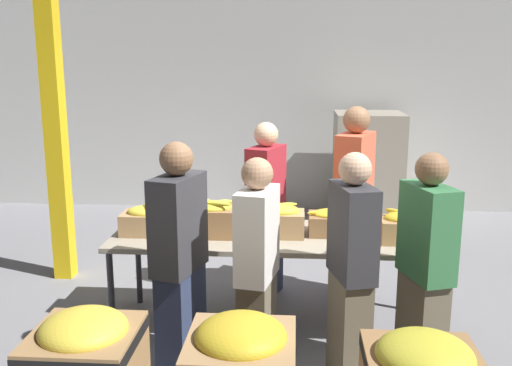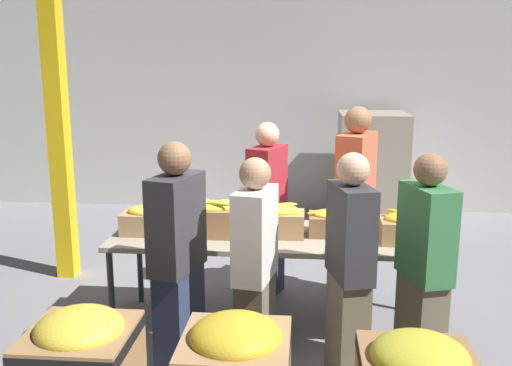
{
  "view_description": "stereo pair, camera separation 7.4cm",
  "coord_description": "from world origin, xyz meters",
  "px_view_note": "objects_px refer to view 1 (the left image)",
  "views": [
    {
      "loc": [
        0.19,
        -4.41,
        2.2
      ],
      "look_at": [
        -0.12,
        -0.01,
        1.23
      ],
      "focal_mm": 40.0,
      "sensor_mm": 36.0,
      "label": 1
    },
    {
      "loc": [
        0.26,
        -4.41,
        2.2
      ],
      "look_at": [
        -0.12,
        -0.01,
        1.23
      ],
      "focal_mm": 40.0,
      "sensor_mm": 36.0,
      "label": 2
    }
  ],
  "objects_px": {
    "banana_box_1": "(210,218)",
    "volunteer_4": "(266,211)",
    "banana_box_2": "(276,220)",
    "volunteer_0": "(353,205)",
    "volunteer_1": "(257,273)",
    "banana_box_3": "(337,221)",
    "volunteer_5": "(180,265)",
    "pallet_stack_0": "(367,169)",
    "banana_box_0": "(148,220)",
    "banana_box_4": "(406,227)",
    "volunteer_3": "(425,272)",
    "volunteer_2": "(351,271)",
    "sorting_table": "(271,240)",
    "support_pillar": "(52,79)"
  },
  "relations": [
    {
      "from": "banana_box_2",
      "to": "support_pillar",
      "type": "relative_size",
      "value": 0.11
    },
    {
      "from": "banana_box_2",
      "to": "banana_box_3",
      "type": "relative_size",
      "value": 0.95
    },
    {
      "from": "volunteer_1",
      "to": "support_pillar",
      "type": "bearing_deg",
      "value": 60.94
    },
    {
      "from": "volunteer_3",
      "to": "banana_box_0",
      "type": "bearing_deg",
      "value": 53.16
    },
    {
      "from": "volunteer_0",
      "to": "volunteer_1",
      "type": "xyz_separation_m",
      "value": [
        -0.78,
        -1.45,
        -0.11
      ]
    },
    {
      "from": "volunteer_2",
      "to": "volunteer_5",
      "type": "distance_m",
      "value": 1.16
    },
    {
      "from": "banana_box_0",
      "to": "banana_box_3",
      "type": "xyz_separation_m",
      "value": [
        1.53,
        0.09,
        -0.01
      ]
    },
    {
      "from": "banana_box_3",
      "to": "support_pillar",
      "type": "bearing_deg",
      "value": 161.06
    },
    {
      "from": "banana_box_2",
      "to": "banana_box_3",
      "type": "bearing_deg",
      "value": 8.22
    },
    {
      "from": "banana_box_1",
      "to": "volunteer_4",
      "type": "xyz_separation_m",
      "value": [
        0.41,
        0.7,
        -0.13
      ]
    },
    {
      "from": "sorting_table",
      "to": "banana_box_0",
      "type": "distance_m",
      "value": 1.01
    },
    {
      "from": "pallet_stack_0",
      "to": "volunteer_3",
      "type": "bearing_deg",
      "value": -91.29
    },
    {
      "from": "volunteer_0",
      "to": "support_pillar",
      "type": "bearing_deg",
      "value": -74.19
    },
    {
      "from": "pallet_stack_0",
      "to": "volunteer_4",
      "type": "bearing_deg",
      "value": -115.84
    },
    {
      "from": "sorting_table",
      "to": "volunteer_3",
      "type": "distance_m",
      "value": 1.3
    },
    {
      "from": "banana_box_1",
      "to": "banana_box_3",
      "type": "xyz_separation_m",
      "value": [
        1.01,
        0.09,
        -0.03
      ]
    },
    {
      "from": "banana_box_1",
      "to": "volunteer_1",
      "type": "relative_size",
      "value": 0.29
    },
    {
      "from": "banana_box_0",
      "to": "volunteer_1",
      "type": "distance_m",
      "value": 1.22
    },
    {
      "from": "banana_box_3",
      "to": "pallet_stack_0",
      "type": "relative_size",
      "value": 0.32
    },
    {
      "from": "sorting_table",
      "to": "volunteer_5",
      "type": "height_order",
      "value": "volunteer_5"
    },
    {
      "from": "volunteer_1",
      "to": "support_pillar",
      "type": "xyz_separation_m",
      "value": [
        -2.1,
        1.78,
        1.22
      ]
    },
    {
      "from": "banana_box_2",
      "to": "volunteer_5",
      "type": "xyz_separation_m",
      "value": [
        -0.63,
        -0.79,
        -0.1
      ]
    },
    {
      "from": "banana_box_2",
      "to": "banana_box_3",
      "type": "xyz_separation_m",
      "value": [
        0.49,
        0.07,
        -0.02
      ]
    },
    {
      "from": "banana_box_0",
      "to": "volunteer_2",
      "type": "height_order",
      "value": "volunteer_2"
    },
    {
      "from": "banana_box_0",
      "to": "banana_box_4",
      "type": "bearing_deg",
      "value": -1.5
    },
    {
      "from": "volunteer_3",
      "to": "volunteer_0",
      "type": "bearing_deg",
      "value": -4.08
    },
    {
      "from": "banana_box_3",
      "to": "volunteer_0",
      "type": "relative_size",
      "value": 0.26
    },
    {
      "from": "banana_box_2",
      "to": "volunteer_3",
      "type": "height_order",
      "value": "volunteer_3"
    },
    {
      "from": "banana_box_2",
      "to": "volunteer_4",
      "type": "distance_m",
      "value": 0.7
    },
    {
      "from": "banana_box_0",
      "to": "pallet_stack_0",
      "type": "xyz_separation_m",
      "value": [
        2.15,
        3.24,
        -0.18
      ]
    },
    {
      "from": "volunteer_0",
      "to": "banana_box_4",
      "type": "bearing_deg",
      "value": 46.48
    },
    {
      "from": "banana_box_4",
      "to": "volunteer_1",
      "type": "distance_m",
      "value": 1.32
    },
    {
      "from": "pallet_stack_0",
      "to": "sorting_table",
      "type": "bearing_deg",
      "value": -109.82
    },
    {
      "from": "banana_box_4",
      "to": "volunteer_1",
      "type": "height_order",
      "value": "volunteer_1"
    },
    {
      "from": "volunteer_4",
      "to": "banana_box_2",
      "type": "bearing_deg",
      "value": 31.34
    },
    {
      "from": "volunteer_0",
      "to": "volunteer_2",
      "type": "relative_size",
      "value": 1.11
    },
    {
      "from": "banana_box_1",
      "to": "volunteer_3",
      "type": "bearing_deg",
      "value": -24.45
    },
    {
      "from": "banana_box_2",
      "to": "volunteer_1",
      "type": "relative_size",
      "value": 0.29
    },
    {
      "from": "banana_box_4",
      "to": "pallet_stack_0",
      "type": "xyz_separation_m",
      "value": [
        0.1,
        3.3,
        -0.18
      ]
    },
    {
      "from": "volunteer_5",
      "to": "pallet_stack_0",
      "type": "distance_m",
      "value": 4.37
    },
    {
      "from": "banana_box_0",
      "to": "banana_box_2",
      "type": "distance_m",
      "value": 1.04
    },
    {
      "from": "volunteer_3",
      "to": "support_pillar",
      "type": "xyz_separation_m",
      "value": [
        -3.22,
        1.72,
        1.2
      ]
    },
    {
      "from": "sorting_table",
      "to": "volunteer_1",
      "type": "xyz_separation_m",
      "value": [
        -0.06,
        -0.81,
        0.03
      ]
    },
    {
      "from": "banana_box_2",
      "to": "volunteer_0",
      "type": "bearing_deg",
      "value": 44.4
    },
    {
      "from": "volunteer_0",
      "to": "pallet_stack_0",
      "type": "bearing_deg",
      "value": -167.35
    },
    {
      "from": "volunteer_0",
      "to": "volunteer_5",
      "type": "distance_m",
      "value": 1.96
    },
    {
      "from": "volunteer_1",
      "to": "volunteer_3",
      "type": "bearing_deg",
      "value": -75.86
    },
    {
      "from": "banana_box_1",
      "to": "volunteer_0",
      "type": "bearing_deg",
      "value": 29.72
    },
    {
      "from": "banana_box_3",
      "to": "volunteer_4",
      "type": "xyz_separation_m",
      "value": [
        -0.61,
        0.61,
        -0.09
      ]
    },
    {
      "from": "banana_box_4",
      "to": "banana_box_3",
      "type": "bearing_deg",
      "value": 164.21
    }
  ]
}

